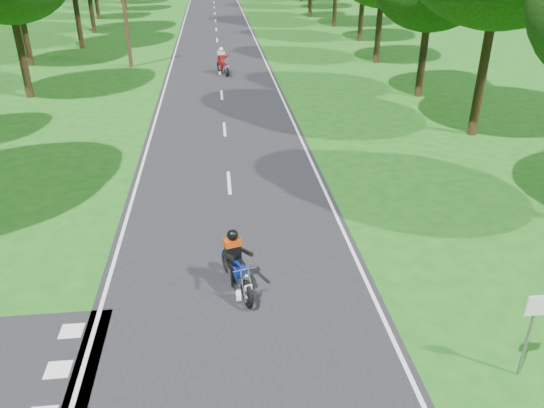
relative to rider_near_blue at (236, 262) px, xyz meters
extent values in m
plane|color=#165413|center=(0.02, -1.54, -0.81)|extent=(160.00, 160.00, 0.00)
cube|color=black|center=(0.02, 48.46, -0.80)|extent=(7.00, 140.00, 0.02)
cube|color=silver|center=(0.02, 0.46, -0.78)|extent=(0.12, 2.00, 0.01)
cube|color=silver|center=(0.02, 6.46, -0.78)|extent=(0.12, 2.00, 0.01)
cube|color=silver|center=(0.02, 12.46, -0.78)|extent=(0.12, 2.00, 0.01)
cube|color=silver|center=(0.02, 18.46, -0.78)|extent=(0.12, 2.00, 0.01)
cube|color=silver|center=(0.02, 24.46, -0.78)|extent=(0.12, 2.00, 0.01)
cube|color=silver|center=(0.02, 30.46, -0.78)|extent=(0.12, 2.00, 0.01)
cube|color=silver|center=(0.02, 36.46, -0.78)|extent=(0.12, 2.00, 0.01)
cube|color=silver|center=(0.02, 42.46, -0.78)|extent=(0.12, 2.00, 0.01)
cube|color=silver|center=(0.02, 48.46, -0.78)|extent=(0.12, 2.00, 0.01)
cube|color=silver|center=(0.02, 54.46, -0.78)|extent=(0.12, 2.00, 0.01)
cube|color=silver|center=(0.02, 60.46, -0.78)|extent=(0.12, 2.00, 0.01)
cube|color=silver|center=(0.02, 66.46, -0.78)|extent=(0.12, 2.00, 0.01)
cube|color=silver|center=(-3.28, 48.46, -0.78)|extent=(0.10, 140.00, 0.01)
cube|color=silver|center=(3.32, 48.46, -0.78)|extent=(0.10, 140.00, 0.01)
cube|color=silver|center=(-3.78, -2.44, -0.78)|extent=(0.50, 0.50, 0.01)
cube|color=silver|center=(-3.78, -1.24, -0.78)|extent=(0.50, 0.50, 0.01)
cylinder|color=black|center=(-10.55, 19.22, 1.15)|extent=(0.40, 0.40, 3.91)
cylinder|color=black|center=(-12.92, 27.64, 1.09)|extent=(0.40, 0.40, 3.79)
cylinder|color=black|center=(-10.80, 34.06, 1.35)|extent=(0.40, 0.40, 4.32)
cylinder|color=black|center=(-11.24, 41.56, 1.39)|extent=(0.40, 0.40, 4.40)
cylinder|color=black|center=(-12.59, 51.24, 0.79)|extent=(0.40, 0.40, 3.20)
cylinder|color=black|center=(11.09, 10.66, 1.47)|extent=(0.40, 0.40, 4.56)
cylinder|color=black|center=(10.94, 17.15, 0.94)|extent=(0.40, 0.40, 3.49)
cylinder|color=black|center=(11.08, 26.04, 1.04)|extent=(0.40, 0.40, 3.69)
cylinder|color=black|center=(12.19, 34.88, 1.06)|extent=(0.40, 0.40, 3.74)
cylinder|color=black|center=(11.74, 43.18, 1.51)|extent=(0.40, 0.40, 4.64)
cylinder|color=black|center=(10.57, 50.38, 0.65)|extent=(0.40, 0.40, 2.91)
cylinder|color=#382616|center=(-5.98, 26.46, 3.19)|extent=(0.26, 0.26, 8.00)
cylinder|color=slate|center=(5.52, -3.54, 0.19)|extent=(0.06, 0.06, 2.00)
cube|color=white|center=(5.52, -3.57, 0.94)|extent=(0.45, 0.03, 0.45)
camera|label=1|loc=(-0.29, -11.00, 7.11)|focal=35.00mm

